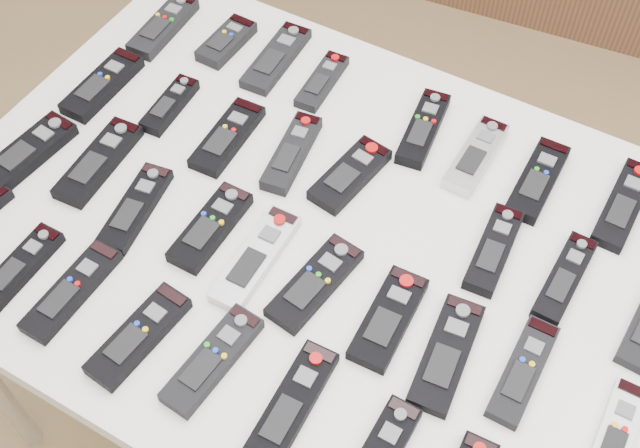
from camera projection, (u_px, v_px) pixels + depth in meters
The scene contains 31 objects.
table at pixel (320, 251), 1.35m from camera, with size 1.25×0.88×0.78m.
remote_0 at pixel (163, 26), 1.58m from camera, with size 0.05×0.18×0.02m, color black.
remote_1 at pixel (226, 42), 1.55m from camera, with size 0.06×0.13×0.02m, color black.
remote_2 at pixel (276, 58), 1.53m from camera, with size 0.06×0.19×0.02m, color black.
remote_3 at pixel (322, 81), 1.49m from camera, with size 0.04×0.15×0.02m, color black.
remote_4 at pixel (423, 128), 1.42m from camera, with size 0.05×0.17×0.02m, color black.
remote_5 at pixel (476, 156), 1.38m from camera, with size 0.05×0.17×0.02m, color #B7B7BC.
remote_6 at pixel (538, 180), 1.35m from camera, with size 0.05×0.17×0.02m, color black.
remote_7 at pixel (624, 205), 1.32m from camera, with size 0.05×0.19×0.02m, color black.
remote_9 at pixel (103, 85), 1.48m from camera, with size 0.06×0.18×0.02m, color black.
remote_10 at pixel (170, 105), 1.45m from camera, with size 0.04×0.14×0.02m, color black.
remote_11 at pixel (228, 137), 1.41m from camera, with size 0.06×0.17×0.02m, color black.
remote_12 at pixel (292, 153), 1.38m from camera, with size 0.05×0.17×0.02m, color black.
remote_13 at pixel (350, 175), 1.36m from camera, with size 0.06×0.16×0.02m, color black.
remote_14 at pixel (494, 250), 1.27m from camera, with size 0.05×0.17×0.02m, color black.
remote_15 at pixel (565, 278), 1.23m from camera, with size 0.04×0.17×0.02m, color black.
remote_17 at pixel (29, 152), 1.39m from camera, with size 0.06×0.18×0.02m, color black.
remote_18 at pixel (99, 162), 1.37m from camera, with size 0.06×0.19×0.02m, color black.
remote_19 at pixel (136, 208), 1.32m from camera, with size 0.05×0.18×0.02m, color black.
remote_20 at pixel (211, 227), 1.29m from camera, with size 0.06×0.17×0.02m, color black.
remote_21 at pixel (256, 258), 1.26m from camera, with size 0.05×0.20×0.02m, color #B7B7BC.
remote_22 at pixel (315, 283), 1.23m from camera, with size 0.06×0.18×0.02m, color black.
remote_23 at pixel (388, 318), 1.19m from camera, with size 0.06×0.17×0.02m, color black.
remote_24 at pixel (447, 354), 1.16m from camera, with size 0.06×0.19×0.02m, color black.
remote_25 at pixel (523, 371), 1.14m from camera, with size 0.05×0.17×0.02m, color black.
remote_26 at pixel (615, 436), 1.09m from camera, with size 0.05×0.17×0.02m, color silver.
remote_28 at pixel (20, 267), 1.25m from camera, with size 0.05×0.16×0.02m, color black.
remote_29 at pixel (72, 290), 1.22m from camera, with size 0.05×0.18×0.02m, color black.
remote_30 at pixel (139, 336), 1.17m from camera, with size 0.06×0.18×0.02m, color black.
remote_31 at pixel (213, 360), 1.15m from camera, with size 0.05×0.18×0.02m, color black.
remote_32 at pixel (291, 406), 1.11m from camera, with size 0.05×0.20×0.02m, color black.
Camera 1 is at (0.25, -0.63, 1.84)m, focal length 45.00 mm.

